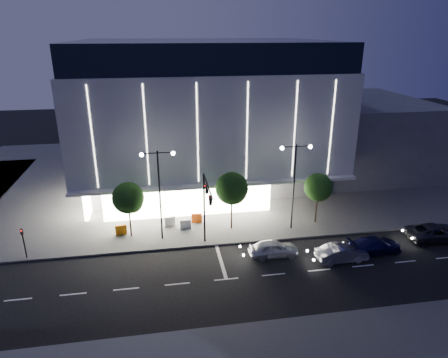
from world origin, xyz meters
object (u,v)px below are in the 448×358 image
object	(u,v)px
car_fourth	(435,232)
car_second	(342,253)
street_lamp_west	(159,183)
ped_signal_far	(23,240)
barrier_c	(197,218)
barrier_d	(186,224)
tree_mid	(232,190)
car_lead	(273,248)
tree_left	(128,199)
barrier_a	(121,230)
car_third	(375,245)
tree_right	(318,189)
barrier_b	(170,221)
traffic_mast	(206,200)
street_lamp_east	(294,175)

from	to	relation	value
car_fourth	car_second	bearing A→B (deg)	102.33
street_lamp_west	ped_signal_far	xyz separation A→B (m)	(-12.00, -1.50, -4.07)
barrier_c	barrier_d	xyz separation A→B (m)	(-1.26, -1.22, 0.00)
tree_mid	car_lead	size ratio (longest dim) A/B	1.38
barrier_d	tree_left	bearing A→B (deg)	-173.78
car_second	barrier_d	bearing A→B (deg)	55.69
ped_signal_far	barrier_a	distance (m)	8.63
car_second	barrier_a	bearing A→B (deg)	65.14
car_third	car_second	bearing A→B (deg)	97.49
tree_right	barrier_b	bearing A→B (deg)	174.29
ped_signal_far	car_fourth	bearing A→B (deg)	-4.27
street_lamp_west	car_third	world-z (taller)	street_lamp_west
car_third	barrier_d	distance (m)	18.19
tree_left	street_lamp_west	bearing A→B (deg)	-18.94
car_lead	car_third	xyz separation A→B (m)	(9.32, -0.89, -0.03)
street_lamp_west	car_second	size ratio (longest dim) A/B	1.96
tree_left	barrier_c	world-z (taller)	tree_left
tree_left	barrier_a	xyz separation A→B (m)	(-1.02, 0.46, -3.38)
tree_left	tree_mid	bearing A→B (deg)	0.00
traffic_mast	car_third	xyz separation A→B (m)	(15.10, -2.86, -4.30)
street_lamp_west	car_second	distance (m)	17.54
street_lamp_west	tree_left	size ratio (longest dim) A/B	1.57
barrier_b	car_lead	bearing A→B (deg)	-48.97
street_lamp_west	barrier_c	size ratio (longest dim) A/B	8.18
tree_mid	barrier_b	world-z (taller)	tree_mid
barrier_b	street_lamp_west	bearing A→B (deg)	-118.30
ped_signal_far	tree_mid	world-z (taller)	tree_mid
traffic_mast	barrier_b	xyz separation A→B (m)	(-3.17, 5.20, -4.38)
traffic_mast	car_lead	bearing A→B (deg)	-18.86
traffic_mast	tree_mid	xyz separation A→B (m)	(3.03, 3.68, -0.69)
car_fourth	tree_right	bearing A→B (deg)	63.24
car_lead	car_second	world-z (taller)	car_lead
tree_mid	car_second	xyz separation A→B (m)	(8.45, -7.41, -3.58)
barrier_a	tree_left	bearing A→B (deg)	-34.19
car_third	barrier_d	size ratio (longest dim) A/B	4.58
car_lead	barrier_d	world-z (taller)	car_lead
street_lamp_west	tree_right	world-z (taller)	street_lamp_west
traffic_mast	car_third	size ratio (longest dim) A/B	1.40
car_fourth	barrier_c	world-z (taller)	car_fourth
traffic_mast	car_fourth	xyz separation A→B (m)	(22.06, -1.68, -4.24)
traffic_mast	street_lamp_east	distance (m)	9.43
car_third	traffic_mast	bearing A→B (deg)	73.28
street_lamp_east	tree_mid	distance (m)	6.27
street_lamp_west	tree_left	world-z (taller)	street_lamp_west
barrier_b	tree_mid	bearing A→B (deg)	-24.03
street_lamp_east	tree_left	distance (m)	16.12
street_lamp_east	tree_right	size ratio (longest dim) A/B	1.63
street_lamp_east	car_fourth	size ratio (longest dim) A/B	1.60
barrier_b	street_lamp_east	bearing A→B (deg)	-22.04
barrier_b	barrier_a	bearing A→B (deg)	-177.89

